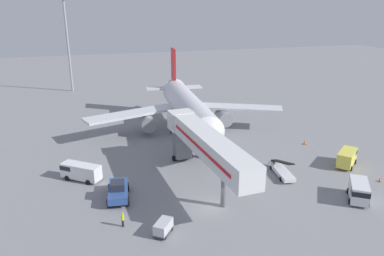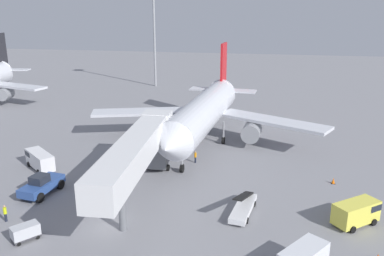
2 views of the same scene
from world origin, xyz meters
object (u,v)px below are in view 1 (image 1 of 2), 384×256
Objects in this scene: airplane_at_gate at (187,107)px; service_van_mid_right at (80,171)px; pushback_tug at (118,190)px; safety_cone_bravo at (380,180)px; jet_bridge at (203,142)px; belt_loader_truck at (281,170)px; apron_light_mast at (66,25)px; ground_crew_worker_foreground at (202,143)px; service_van_near_right at (359,191)px; ground_crew_worker_midground at (123,219)px; safety_cone_alpha at (305,142)px; service_van_outer_right at (347,157)px; baggage_cart_near_center at (163,227)px.

airplane_at_gate is 24.26m from service_van_mid_right.
pushback_tug is 34.71m from safety_cone_bravo.
jet_bridge reaches higher than belt_loader_truck.
apron_light_mast is at bearing 90.84° from service_van_mid_right.
apron_light_mast is at bearing 111.46° from ground_crew_worker_foreground.
safety_cone_bravo is (11.62, -5.84, -0.46)m from belt_loader_truck.
pushback_tug is (-15.09, -20.88, -3.90)m from airplane_at_gate.
belt_loader_truck reaches higher than safety_cone_bravo.
apron_light_mast is (-32.95, 73.66, 16.38)m from service_van_near_right.
pushback_tug is at bearing -174.79° from jet_bridge.
apron_light_mast reaches higher than service_van_mid_right.
belt_loader_truck is 23.61m from ground_crew_worker_midground.
apron_light_mast is at bearing 124.34° from safety_cone_alpha.
ground_crew_worker_midground is (-15.45, -18.87, 0.04)m from ground_crew_worker_foreground.
service_van_near_right is at bearing -67.11° from airplane_at_gate.
baggage_cart_near_center is (-29.89, -8.67, -0.51)m from service_van_outer_right.
safety_cone_alpha is at bearing 15.76° from pushback_tug.
baggage_cart_near_center is (7.91, -15.64, -0.48)m from service_van_mid_right.
belt_loader_truck is at bearing 24.63° from baggage_cart_near_center.
service_van_mid_right is at bearing -144.07° from airplane_at_gate.
apron_light_mast is (-4.92, 70.70, 16.78)m from ground_crew_worker_midground.
belt_loader_truck is at bearing 14.96° from ground_crew_worker_midground.
service_van_near_right is (5.22, -9.06, 0.57)m from belt_loader_truck.
service_van_near_right is at bearing -60.05° from ground_crew_worker_foreground.
baggage_cart_near_center is 1.53× the size of ground_crew_worker_midground.
baggage_cart_near_center reaches higher than safety_cone_alpha.
service_van_mid_right reaches higher than ground_crew_worker_midground.
belt_loader_truck is 72.32m from apron_light_mast.
apron_light_mast is (-5.17, 64.47, 16.61)m from pushback_tug.
service_van_outer_right is 6.78× the size of safety_cone_alpha.
pushback_tug is 6.23m from ground_crew_worker_midground.
safety_cone_bravo is at bearing -54.58° from airplane_at_gate.
baggage_cart_near_center is 1.60× the size of ground_crew_worker_foreground.
pushback_tug is 8.03× the size of safety_cone_alpha.
ground_crew_worker_foreground is at bearing 135.55° from safety_cone_bravo.
service_van_near_right is at bearing -0.85° from baggage_cart_near_center.
service_van_mid_right is 9.39× the size of safety_cone_bravo.
ground_crew_worker_midground is (4.07, -13.04, -0.36)m from service_van_mid_right.
service_van_near_right is at bearing -6.03° from ground_crew_worker_midground.
airplane_at_gate reaches higher than service_van_mid_right.
baggage_cart_near_center is at bearing -67.89° from pushback_tug.
pushback_tug is at bearing -85.42° from apron_light_mast.
safety_cone_alpha is 69.15m from apron_light_mast.
jet_bridge reaches higher than safety_cone_bravo.
service_van_mid_right is (-15.60, 5.78, -4.50)m from jet_bridge.
ground_crew_worker_midground is (-0.25, -6.22, -0.18)m from pushback_tug.
belt_loader_truck is 13.01m from safety_cone_bravo.
jet_bridge is 17.24m from service_van_mid_right.
service_van_near_right is at bearing -31.76° from jet_bridge.
jet_bridge is 12.26m from pushback_tug.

